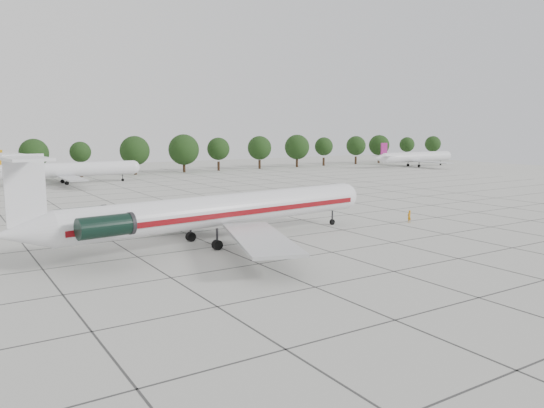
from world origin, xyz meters
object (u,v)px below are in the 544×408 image
object	(u,v)px
main_airliner	(208,211)
ground_crew	(409,216)
bg_airliner_e	(416,157)
bg_airliner_c	(68,170)

from	to	relation	value
main_airliner	ground_crew	size ratio (longest dim) A/B	26.41
main_airliner	bg_airliner_e	world-z (taller)	main_airliner
ground_crew	bg_airliner_e	distance (m)	100.23
ground_crew	bg_airliner_e	world-z (taller)	bg_airliner_e
bg_airliner_e	ground_crew	bearing A→B (deg)	-137.91
bg_airliner_c	bg_airliner_e	xyz separation A→B (m)	(100.00, -3.56, 0.00)
ground_crew	bg_airliner_c	distance (m)	75.26
main_airliner	ground_crew	xyz separation A→B (m)	(26.42, -1.90, -2.60)
bg_airliner_c	ground_crew	bearing A→B (deg)	-70.08
bg_airliner_c	main_airliner	bearing A→B (deg)	-90.66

